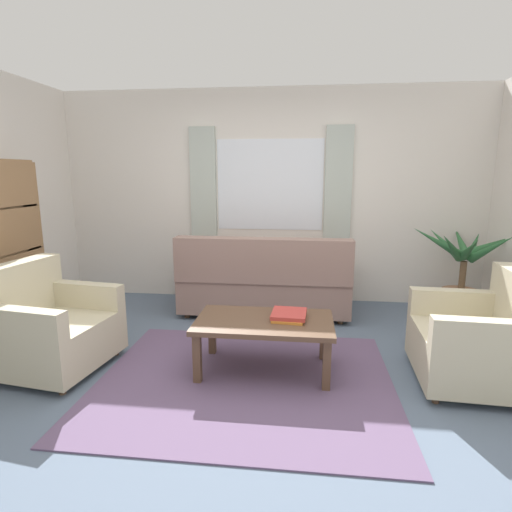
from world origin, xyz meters
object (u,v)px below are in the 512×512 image
(couch, at_px, (264,283))
(book_stack_on_table, at_px, (289,315))
(armchair_left, at_px, (48,327))
(potted_plant, at_px, (462,277))
(bookshelf, at_px, (3,252))
(armchair_right, at_px, (482,340))
(coffee_table, at_px, (264,327))

(couch, relative_size, book_stack_on_table, 5.99)
(armchair_left, distance_m, potted_plant, 4.21)
(bookshelf, bearing_deg, potted_plant, 105.32)
(couch, distance_m, potted_plant, 2.21)
(armchair_left, distance_m, armchair_right, 3.43)
(couch, height_order, armchair_left, couch)
(book_stack_on_table, height_order, potted_plant, potted_plant)
(armchair_right, height_order, potted_plant, potted_plant)
(couch, xyz_separation_m, potted_plant, (2.21, 0.18, 0.09))
(couch, relative_size, potted_plant, 1.59)
(armchair_left, bearing_deg, coffee_table, -77.45)
(armchair_right, distance_m, book_stack_on_table, 1.47)
(couch, distance_m, coffee_table, 1.40)
(armchair_left, height_order, book_stack_on_table, armchair_left)
(book_stack_on_table, bearing_deg, coffee_table, -162.84)
(book_stack_on_table, bearing_deg, couch, 103.95)
(armchair_right, relative_size, coffee_table, 0.80)
(couch, height_order, bookshelf, bookshelf)
(armchair_left, bearing_deg, couch, -39.02)
(coffee_table, xyz_separation_m, bookshelf, (-2.47, 0.32, 0.49))
(armchair_right, xyz_separation_m, book_stack_on_table, (-1.46, 0.08, 0.11))
(book_stack_on_table, bearing_deg, armchair_left, -174.03)
(coffee_table, height_order, bookshelf, bookshelf)
(armchair_left, relative_size, book_stack_on_table, 2.98)
(coffee_table, height_order, book_stack_on_table, book_stack_on_table)
(armchair_left, xyz_separation_m, bookshelf, (-0.70, 0.47, 0.52))
(potted_plant, bearing_deg, bookshelf, -164.68)
(armchair_left, xyz_separation_m, potted_plant, (3.85, 1.71, 0.10))
(armchair_left, xyz_separation_m, coffee_table, (1.77, 0.15, 0.03))
(coffee_table, bearing_deg, bookshelf, 172.55)
(couch, height_order, book_stack_on_table, couch)
(potted_plant, height_order, bookshelf, bookshelf)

